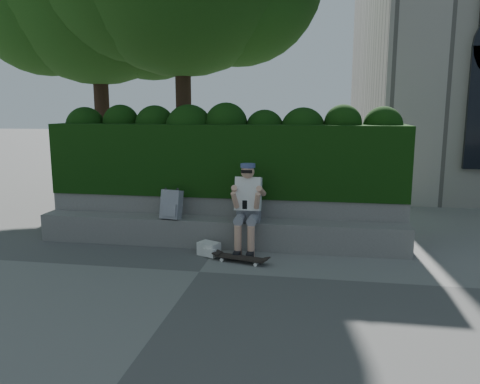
% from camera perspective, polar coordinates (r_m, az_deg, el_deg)
% --- Properties ---
extents(ground, '(80.00, 80.00, 0.00)m').
position_cam_1_polar(ground, '(6.54, -4.99, -9.67)').
color(ground, slate).
rests_on(ground, ground).
extents(bench_ledge, '(6.00, 0.45, 0.45)m').
position_cam_1_polar(bench_ledge, '(7.63, -2.66, -4.95)').
color(bench_ledge, gray).
rests_on(bench_ledge, ground).
extents(planter_wall, '(6.00, 0.50, 0.75)m').
position_cam_1_polar(planter_wall, '(8.05, -1.95, -3.04)').
color(planter_wall, gray).
rests_on(planter_wall, ground).
extents(hedge, '(6.00, 1.00, 1.20)m').
position_cam_1_polar(hedge, '(8.10, -1.68, 4.05)').
color(hedge, black).
rests_on(hedge, planter_wall).
extents(person, '(0.40, 0.76, 1.38)m').
position_cam_1_polar(person, '(7.25, 0.94, -1.47)').
color(person, gray).
rests_on(person, ground).
extents(skateboard, '(0.78, 0.37, 0.08)m').
position_cam_1_polar(skateboard, '(6.87, 0.07, -8.04)').
color(skateboard, black).
rests_on(skateboard, ground).
extents(backpack_plaid, '(0.35, 0.23, 0.47)m').
position_cam_1_polar(backpack_plaid, '(7.62, -8.35, -1.51)').
color(backpack_plaid, '#B4B4B9').
rests_on(backpack_plaid, bench_ledge).
extents(backpack_ground, '(0.37, 0.33, 0.20)m').
position_cam_1_polar(backpack_ground, '(7.21, -3.82, -6.91)').
color(backpack_ground, white).
rests_on(backpack_ground, ground).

